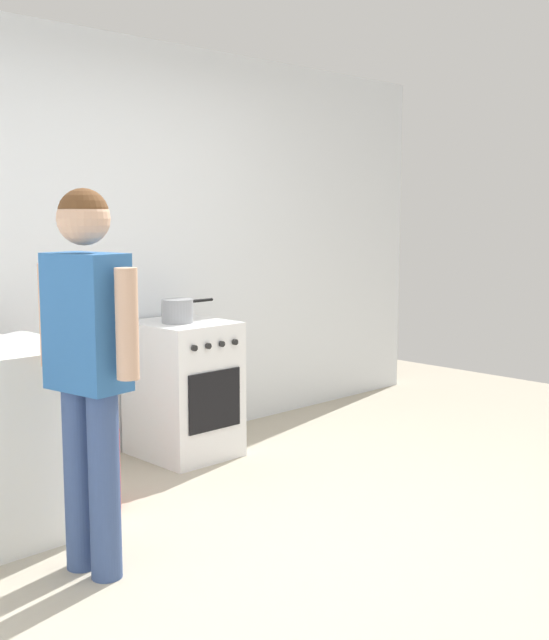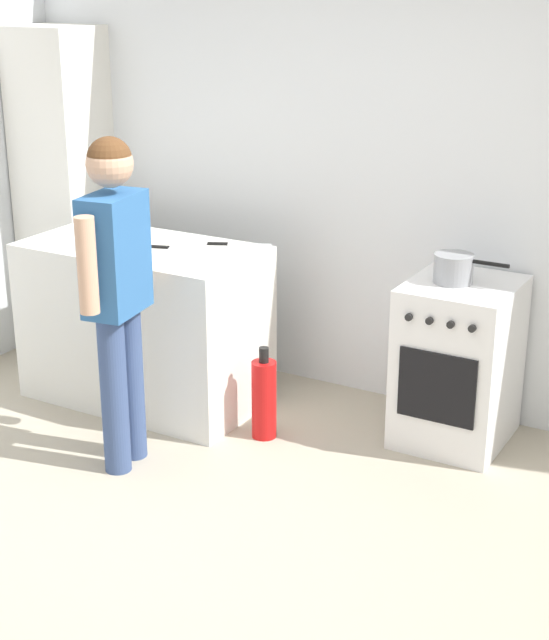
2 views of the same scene
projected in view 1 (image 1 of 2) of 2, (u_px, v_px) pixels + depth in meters
The scene contains 6 objects.
ground_plane at pixel (335, 542), 3.73m from camera, with size 8.00×8.00×0.00m, color #ADA38E.
back_wall at pixel (99, 249), 4.94m from camera, with size 6.00×0.10×2.60m, color silver.
oven_left at pixel (183, 388), 5.03m from camera, with size 0.53×0.62×0.85m.
pot at pixel (178, 311), 4.92m from camera, with size 0.38×0.20×0.15m.
person at pixel (88, 349), 3.29m from camera, with size 0.25×0.56×1.62m.
fire_extinguisher at pixel (108, 468), 4.12m from camera, with size 0.13×0.13×0.50m.
Camera 1 is at (-2.69, -2.34, 1.52)m, focal length 45.00 mm.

